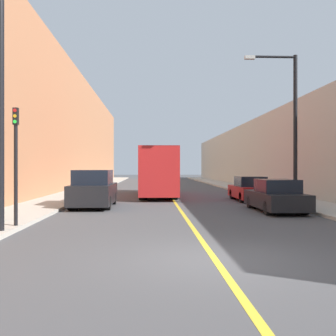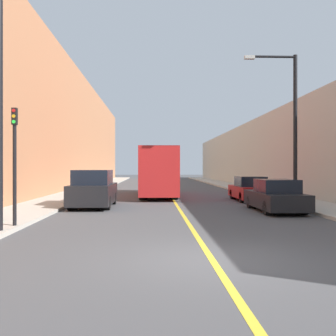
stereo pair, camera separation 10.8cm
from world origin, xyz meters
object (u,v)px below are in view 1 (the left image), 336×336
parked_suv_left (94,190)px  street_lamp_left (8,79)px  car_right_near (276,197)px  car_right_mid (249,190)px  bus (157,171)px  street_lamp_right (291,119)px  traffic_light (16,161)px

parked_suv_left → street_lamp_left: bearing=-99.4°
car_right_near → car_right_mid: size_ratio=1.05×
bus → car_right_near: bus is taller
car_right_mid → street_lamp_left: bearing=-131.4°
car_right_mid → street_lamp_right: street_lamp_right is taller
parked_suv_left → car_right_near: size_ratio=1.02×
bus → car_right_near: size_ratio=2.25×
parked_suv_left → street_lamp_right: size_ratio=0.62×
car_right_near → traffic_light: size_ratio=1.20×
car_right_mid → traffic_light: bearing=-134.3°
parked_suv_left → street_lamp_left: (-1.35, -8.14, 3.77)m
parked_suv_left → car_right_mid: (8.87, 3.45, -0.21)m
traffic_light → car_right_near: bearing=25.6°
traffic_light → street_lamp_right: bearing=29.7°
parked_suv_left → car_right_near: parked_suv_left is taller
street_lamp_left → traffic_light: street_lamp_left is taller
car_right_near → traffic_light: (-10.10, -4.84, 1.56)m
bus → street_lamp_right: street_lamp_right is taller
street_lamp_left → street_lamp_right: size_ratio=1.05×
street_lamp_left → street_lamp_right: bearing=33.7°
parked_suv_left → traffic_light: size_ratio=1.23×
parked_suv_left → street_lamp_right: (9.92, -0.63, 3.57)m
street_lamp_left → traffic_light: (-0.12, 1.01, -2.42)m
bus → street_lamp_left: street_lamp_left is taller
bus → street_lamp_left: (-4.73, -15.79, 2.89)m
car_right_mid → street_lamp_right: bearing=-75.6°
parked_suv_left → car_right_mid: bearing=21.3°
street_lamp_right → street_lamp_left: bearing=-146.3°
parked_suv_left → street_lamp_right: bearing=-3.6°
car_right_near → street_lamp_left: 12.23m
traffic_light → parked_suv_left: bearing=78.3°
car_right_near → street_lamp_left: street_lamp_left is taller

